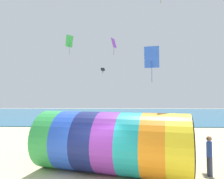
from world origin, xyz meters
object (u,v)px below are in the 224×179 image
at_px(kite_handler, 209,155).
at_px(kite_blue_diamond, 152,57).
at_px(giant_inflatable_tube, 111,142).
at_px(kite_purple_diamond, 114,43).
at_px(kite_green_diamond, 69,41).
at_px(kite_black_parafoil, 103,69).
at_px(bystander_near_water, 156,125).

relative_size(kite_handler, kite_blue_diamond, 0.65).
height_order(giant_inflatable_tube, kite_purple_diamond, kite_purple_diamond).
bearing_deg(kite_green_diamond, kite_black_parafoil, 22.33).
bearing_deg(bystander_near_water, kite_purple_diamond, 133.88).
relative_size(kite_purple_diamond, kite_black_parafoil, 1.51).
bearing_deg(kite_blue_diamond, bystander_near_water, 75.28).
distance_m(kite_blue_diamond, kite_purple_diamond, 9.69).
height_order(kite_handler, kite_blue_diamond, kite_blue_diamond).
distance_m(kite_handler, kite_green_diamond, 16.82).
bearing_deg(giant_inflatable_tube, kite_handler, -3.80).
bearing_deg(kite_black_parafoil, kite_green_diamond, -157.67).
relative_size(kite_blue_diamond, kite_black_parafoil, 2.05).
height_order(kite_black_parafoil, bystander_near_water, kite_black_parafoil).
relative_size(kite_purple_diamond, bystander_near_water, 1.17).
relative_size(giant_inflatable_tube, bystander_near_water, 4.41).
height_order(kite_blue_diamond, kite_black_parafoil, kite_blue_diamond).
relative_size(kite_handler, kite_purple_diamond, 0.89).
height_order(giant_inflatable_tube, bystander_near_water, giant_inflatable_tube).
bearing_deg(kite_blue_diamond, giant_inflatable_tube, -117.28).
xyz_separation_m(kite_green_diamond, kite_black_parafoil, (3.40, 1.40, -2.75)).
bearing_deg(giant_inflatable_tube, kite_green_diamond, 113.29).
xyz_separation_m(kite_purple_diamond, kite_black_parafoil, (-1.18, -1.68, -3.38)).
height_order(kite_blue_diamond, bystander_near_water, kite_blue_diamond).
height_order(kite_blue_diamond, kite_green_diamond, kite_green_diamond).
xyz_separation_m(giant_inflatable_tube, kite_black_parafoil, (-1.34, 12.41, 5.23)).
bearing_deg(kite_handler, giant_inflatable_tube, 176.20).
distance_m(kite_blue_diamond, kite_green_diamond, 9.78).
distance_m(kite_purple_diamond, kite_black_parafoil, 3.95).
distance_m(kite_blue_diamond, bystander_near_water, 7.14).
bearing_deg(kite_blue_diamond, kite_handler, -75.41).
xyz_separation_m(giant_inflatable_tube, kite_handler, (4.40, -0.29, -0.49)).
bearing_deg(kite_handler, kite_purple_diamond, 107.58).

